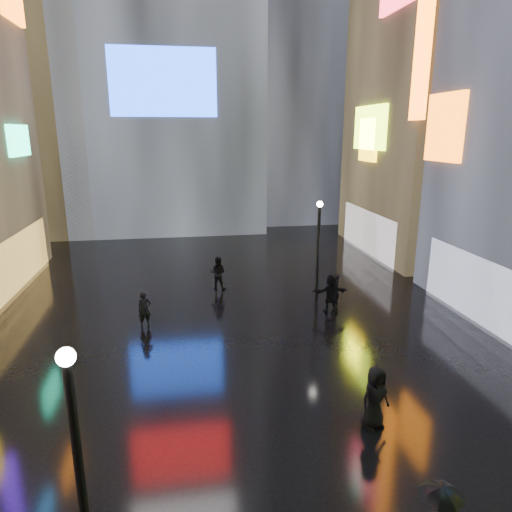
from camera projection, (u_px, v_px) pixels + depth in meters
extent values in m
plane|color=black|center=(229.00, 314.00, 21.74)|extent=(140.00, 140.00, 0.00)
cube|color=#FFC659|center=(19.00, 260.00, 25.33)|extent=(0.20, 10.00, 3.00)
cube|color=#1AF1A7|center=(19.00, 141.00, 25.42)|extent=(0.25, 3.00, 1.71)
cube|color=#FF660C|center=(12.00, 3.00, 25.27)|extent=(0.25, 3.32, 1.94)
cube|color=white|center=(484.00, 292.00, 20.22)|extent=(0.20, 9.00, 3.00)
cube|color=#FF660C|center=(445.00, 128.00, 22.25)|extent=(0.25, 2.99, 3.26)
cube|color=#FF660C|center=(425.00, 19.00, 23.57)|extent=(0.25, 1.40, 10.00)
cube|color=black|center=(451.00, 44.00, 30.08)|extent=(10.00, 12.00, 28.00)
cube|color=white|center=(368.00, 231.00, 32.60)|extent=(0.20, 9.00, 3.00)
cube|color=#C8FF19|center=(370.00, 128.00, 30.99)|extent=(0.25, 4.92, 2.91)
cube|color=yellow|center=(368.00, 140.00, 31.31)|extent=(0.25, 2.63, 2.87)
cube|color=#194CFF|center=(163.00, 82.00, 34.22)|extent=(8.00, 0.20, 5.00)
cube|color=black|center=(292.00, 38.00, 43.44)|extent=(12.00, 12.00, 34.00)
cube|color=black|center=(27.00, 73.00, 37.10)|extent=(10.00, 10.00, 26.00)
cylinder|color=black|center=(83.00, 495.00, 7.62)|extent=(0.16, 0.16, 5.00)
sphere|color=white|center=(66.00, 357.00, 6.95)|extent=(0.30, 0.30, 0.30)
cylinder|color=black|center=(318.00, 256.00, 22.36)|extent=(0.16, 0.16, 5.00)
sphere|color=white|center=(320.00, 204.00, 21.69)|extent=(0.30, 0.30, 0.30)
imported|color=black|center=(375.00, 397.00, 13.18)|extent=(1.08, 0.87, 1.91)
imported|color=black|center=(331.00, 293.00, 21.74)|extent=(1.74, 0.58, 1.86)
imported|color=black|center=(145.00, 310.00, 20.08)|extent=(0.67, 0.54, 1.61)
imported|color=black|center=(218.00, 273.00, 24.95)|extent=(1.08, 0.97, 1.84)
imported|color=black|center=(440.00, 501.00, 8.27)|extent=(0.95, 0.95, 0.69)
imported|color=black|center=(378.00, 354.00, 12.82)|extent=(1.18, 1.17, 0.86)
imported|color=black|center=(335.00, 289.00, 22.76)|extent=(0.68, 0.63, 1.57)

